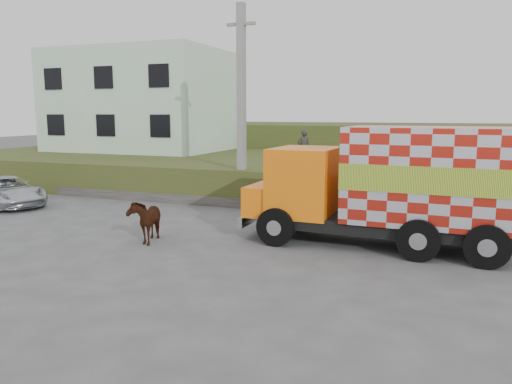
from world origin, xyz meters
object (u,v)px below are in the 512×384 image
at_px(utility_pole, 241,105).
at_px(suv, 6,191).
at_px(pedestrian, 304,148).
at_px(cow, 146,220).
at_px(cargo_truck, 394,186).

height_order(utility_pole, suv, utility_pole).
distance_m(utility_pole, pedestrian, 3.57).
bearing_deg(cow, utility_pole, 68.40).
xyz_separation_m(utility_pole, cargo_truck, (6.43, -4.33, -2.32)).
bearing_deg(cargo_truck, cow, -162.11).
height_order(cargo_truck, pedestrian, cargo_truck).
height_order(cow, suv, cow).
height_order(utility_pole, cow, utility_pole).
relative_size(utility_pole, pedestrian, 5.15).
bearing_deg(utility_pole, cow, -93.90).
bearing_deg(pedestrian, cargo_truck, 101.07).
bearing_deg(suv, utility_pole, -47.88).
bearing_deg(cargo_truck, pedestrian, 125.35).
xyz_separation_m(cow, pedestrian, (2.35, 8.75, 1.62)).
height_order(suv, pedestrian, pedestrian).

